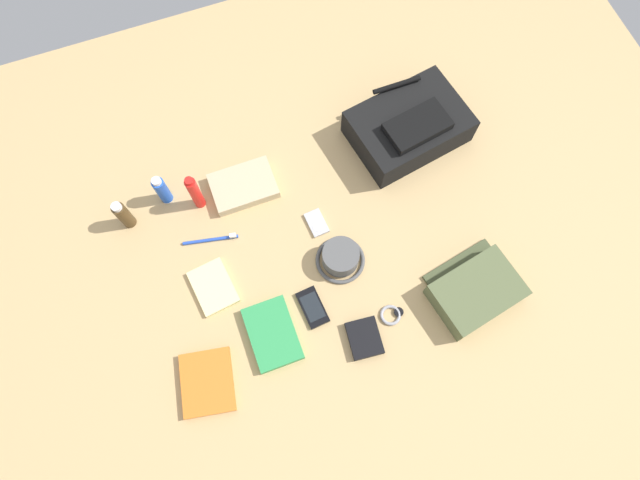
{
  "coord_description": "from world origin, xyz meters",
  "views": [
    {
      "loc": [
        -0.19,
        -0.51,
        1.56
      ],
      "look_at": [
        0.0,
        0.0,
        0.04
      ],
      "focal_mm": 30.14,
      "sensor_mm": 36.0,
      "label": 1
    }
  ],
  "objects": [
    {
      "name": "backpack",
      "position": [
        0.4,
        0.26,
        0.06
      ],
      "size": [
        0.39,
        0.31,
        0.14
      ],
      "color": "black",
      "rests_on": "ground_plane"
    },
    {
      "name": "notepad",
      "position": [
        -0.35,
        -0.02,
        0.01
      ],
      "size": [
        0.13,
        0.16,
        0.02
      ],
      "primitive_type": "cube",
      "rotation": [
        0.0,
        0.0,
        0.13
      ],
      "color": "beige",
      "rests_on": "ground_plane"
    },
    {
      "name": "cell_phone",
      "position": [
        -0.09,
        -0.18,
        0.01
      ],
      "size": [
        0.07,
        0.12,
        0.01
      ],
      "color": "black",
      "rests_on": "ground_plane"
    },
    {
      "name": "media_player",
      "position": [
        0.01,
        0.07,
        0.01
      ],
      "size": [
        0.06,
        0.09,
        0.01
      ],
      "color": "#B7B7BC",
      "rests_on": "ground_plane"
    },
    {
      "name": "cologne_bottle",
      "position": [
        -0.53,
        0.27,
        0.06
      ],
      "size": [
        0.04,
        0.04,
        0.13
      ],
      "color": "#473319",
      "rests_on": "ground_plane"
    },
    {
      "name": "ground_plane",
      "position": [
        0.0,
        0.0,
        -0.01
      ],
      "size": [
        2.64,
        2.02,
        0.02
      ],
      "primitive_type": "cube",
      "color": "tan",
      "rests_on": "ground"
    },
    {
      "name": "paperback_novel",
      "position": [
        -0.44,
        -0.28,
        0.01
      ],
      "size": [
        0.17,
        0.2,
        0.02
      ],
      "color": "orange",
      "rests_on": "ground_plane"
    },
    {
      "name": "wallet",
      "position": [
        0.02,
        -0.32,
        0.01
      ],
      "size": [
        0.1,
        0.12,
        0.02
      ],
      "primitive_type": "cube",
      "rotation": [
        0.0,
        0.0,
        -0.1
      ],
      "color": "black",
      "rests_on": "ground_plane"
    },
    {
      "name": "travel_guidebook",
      "position": [
        -0.23,
        -0.21,
        0.01
      ],
      "size": [
        0.13,
        0.19,
        0.03
      ],
      "color": "#2D934C",
      "rests_on": "ground_plane"
    },
    {
      "name": "deodorant_spray",
      "position": [
        -0.4,
        0.31,
        0.06
      ],
      "size": [
        0.04,
        0.04,
        0.13
      ],
      "color": "blue",
      "rests_on": "ground_plane"
    },
    {
      "name": "toothbrush",
      "position": [
        -0.3,
        0.13,
        0.01
      ],
      "size": [
        0.17,
        0.04,
        0.02
      ],
      "color": "blue",
      "rests_on": "ground_plane"
    },
    {
      "name": "bucket_hat",
      "position": [
        0.04,
        -0.07,
        0.03
      ],
      "size": [
        0.15,
        0.15,
        0.07
      ],
      "color": "#545454",
      "rests_on": "ground_plane"
    },
    {
      "name": "sunscreen_spray",
      "position": [
        -0.31,
        0.26,
        0.08
      ],
      "size": [
        0.03,
        0.03,
        0.17
      ],
      "color": "red",
      "rests_on": "ground_plane"
    },
    {
      "name": "folded_towel",
      "position": [
        -0.16,
        0.26,
        0.02
      ],
      "size": [
        0.2,
        0.14,
        0.04
      ],
      "primitive_type": "cube",
      "rotation": [
        0.0,
        0.0,
        0.0
      ],
      "color": "#C6B289",
      "rests_on": "ground_plane"
    },
    {
      "name": "toiletry_pouch",
      "position": [
        0.37,
        -0.3,
        0.04
      ],
      "size": [
        0.27,
        0.26,
        0.07
      ],
      "color": "#56603D",
      "rests_on": "ground_plane"
    },
    {
      "name": "wristwatch",
      "position": [
        0.12,
        -0.28,
        0.01
      ],
      "size": [
        0.07,
        0.06,
        0.01
      ],
      "color": "#99999E",
      "rests_on": "ground_plane"
    }
  ]
}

